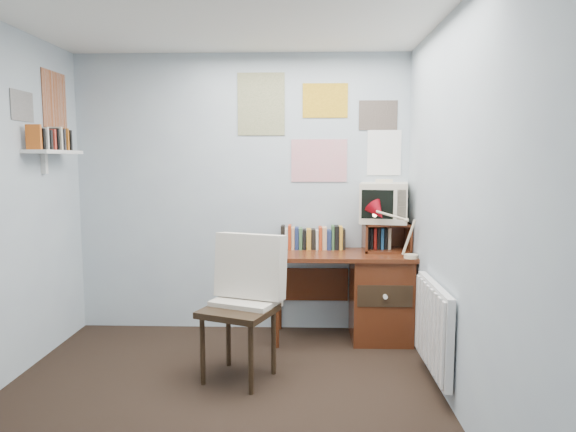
% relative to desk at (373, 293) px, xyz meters
% --- Properties ---
extents(ground, '(3.50, 3.50, 0.00)m').
position_rel_desk_xyz_m(ground, '(-1.17, -1.48, -0.41)').
color(ground, black).
rests_on(ground, ground).
extents(back_wall, '(3.00, 0.02, 2.50)m').
position_rel_desk_xyz_m(back_wall, '(-1.17, 0.27, 0.84)').
color(back_wall, '#B1C3CA').
rests_on(back_wall, ground).
extents(right_wall, '(0.02, 3.50, 2.50)m').
position_rel_desk_xyz_m(right_wall, '(0.33, -1.48, 0.84)').
color(right_wall, '#B1C3CA').
rests_on(right_wall, ground).
extents(desk, '(1.20, 0.55, 0.76)m').
position_rel_desk_xyz_m(desk, '(0.00, 0.00, 0.00)').
color(desk, '#562613').
rests_on(desk, ground).
extents(desk_chair, '(0.66, 0.64, 1.00)m').
position_rel_desk_xyz_m(desk_chair, '(-1.07, -0.87, 0.09)').
color(desk_chair, black).
rests_on(desk_chair, ground).
extents(desk_lamp, '(0.35, 0.32, 0.41)m').
position_rel_desk_xyz_m(desk_lamp, '(0.27, -0.22, 0.56)').
color(desk_lamp, '#A80B18').
rests_on(desk_lamp, desk).
extents(tv_riser, '(0.40, 0.30, 0.25)m').
position_rel_desk_xyz_m(tv_riser, '(0.12, 0.11, 0.48)').
color(tv_riser, '#562613').
rests_on(tv_riser, desk).
extents(crt_tv, '(0.46, 0.44, 0.38)m').
position_rel_desk_xyz_m(crt_tv, '(0.09, 0.13, 0.80)').
color(crt_tv, beige).
rests_on(crt_tv, tv_riser).
extents(book_row, '(0.60, 0.14, 0.22)m').
position_rel_desk_xyz_m(book_row, '(-0.51, 0.18, 0.46)').
color(book_row, '#562613').
rests_on(book_row, desk).
extents(radiator, '(0.09, 0.80, 0.60)m').
position_rel_desk_xyz_m(radiator, '(0.29, -0.93, 0.01)').
color(radiator, white).
rests_on(radiator, right_wall).
extents(wall_shelf, '(0.20, 0.62, 0.24)m').
position_rel_desk_xyz_m(wall_shelf, '(-2.57, -0.38, 1.21)').
color(wall_shelf, white).
rests_on(wall_shelf, left_wall).
extents(posters_back, '(1.20, 0.01, 0.90)m').
position_rel_desk_xyz_m(posters_back, '(-0.47, 0.26, 1.44)').
color(posters_back, white).
rests_on(posters_back, back_wall).
extents(posters_left, '(0.01, 0.70, 0.60)m').
position_rel_desk_xyz_m(posters_left, '(-2.67, -0.38, 1.59)').
color(posters_left, white).
rests_on(posters_left, left_wall).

